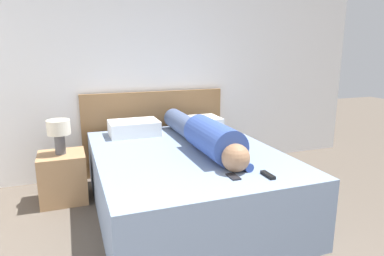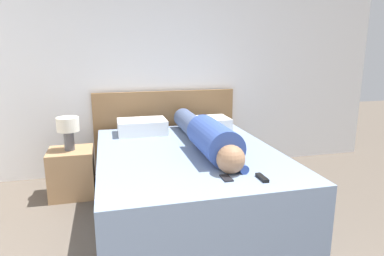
# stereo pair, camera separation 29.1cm
# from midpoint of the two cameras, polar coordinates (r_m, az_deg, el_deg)

# --- Properties ---
(wall_back) EXTENTS (5.67, 0.06, 2.60)m
(wall_back) POSITION_cam_midpoint_polar(r_m,az_deg,el_deg) (4.18, -2.87, 10.46)
(wall_back) COLOR white
(wall_back) RESTS_ON ground_plane
(bed) EXTENTS (1.60, 2.07, 0.58)m
(bed) POSITION_cam_midpoint_polar(r_m,az_deg,el_deg) (3.22, 1.93, -8.84)
(bed) COLOR #7589A8
(bed) RESTS_ON ground_plane
(headboard) EXTENTS (1.72, 0.04, 0.99)m
(headboard) POSITION_cam_midpoint_polar(r_m,az_deg,el_deg) (4.23, -2.41, -0.52)
(headboard) COLOR olive
(headboard) RESTS_ON ground_plane
(nightstand) EXTENTS (0.44, 0.42, 0.49)m
(nightstand) POSITION_cam_midpoint_polar(r_m,az_deg,el_deg) (3.72, -17.29, -7.15)
(nightstand) COLOR #A37A51
(nightstand) RESTS_ON ground_plane
(table_lamp) EXTENTS (0.22, 0.22, 0.34)m
(table_lamp) POSITION_cam_midpoint_polar(r_m,az_deg,el_deg) (3.58, -17.80, -0.01)
(table_lamp) COLOR #4C4C51
(table_lamp) RESTS_ON nightstand
(person_lying) EXTENTS (0.30, 1.72, 0.30)m
(person_lying) POSITION_cam_midpoint_polar(r_m,az_deg,el_deg) (3.15, 5.02, -1.23)
(person_lying) COLOR #936B4C
(person_lying) RESTS_ON bed
(pillow_near_headboard) EXTENTS (0.52, 0.36, 0.16)m
(pillow_near_headboard) POSITION_cam_midpoint_polar(r_m,az_deg,el_deg) (3.75, -6.13, 0.21)
(pillow_near_headboard) COLOR white
(pillow_near_headboard) RESTS_ON bed
(pillow_second) EXTENTS (0.49, 0.36, 0.14)m
(pillow_second) POSITION_cam_midpoint_polar(r_m,az_deg,el_deg) (3.92, 4.62, 0.69)
(pillow_second) COLOR white
(pillow_second) RESTS_ON bed
(tv_remote) EXTENTS (0.04, 0.15, 0.02)m
(tv_remote) POSITION_cam_midpoint_polar(r_m,az_deg,el_deg) (2.54, 14.88, -8.07)
(tv_remote) COLOR black
(tv_remote) RESTS_ON bed
(cell_phone) EXTENTS (0.06, 0.13, 0.01)m
(cell_phone) POSITION_cam_midpoint_polar(r_m,az_deg,el_deg) (2.50, 9.12, -8.30)
(cell_phone) COLOR black
(cell_phone) RESTS_ON bed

